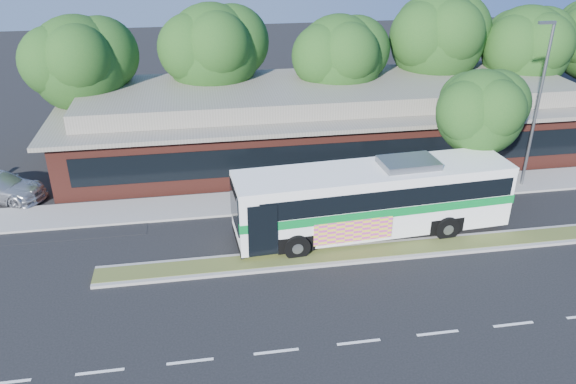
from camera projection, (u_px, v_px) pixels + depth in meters
name	position (u px, v px, depth m)	size (l,w,h in m)	color
ground	(393.00, 259.00, 25.03)	(120.00, 120.00, 0.00)	black
median_strip	(389.00, 250.00, 25.53)	(26.00, 1.10, 0.15)	#4F5C27
sidewalk	(355.00, 194.00, 30.66)	(44.00, 2.60, 0.12)	gray
parking_lot	(25.00, 190.00, 31.24)	(14.00, 12.00, 0.01)	black
plaza_building	(329.00, 119.00, 35.56)	(33.20, 11.20, 4.45)	#4F1F18
lamp_post	(537.00, 102.00, 29.54)	(0.93, 0.18, 9.07)	slate
tree_bg_a	(86.00, 61.00, 33.67)	(6.47, 5.80, 8.63)	black
tree_bg_b	(219.00, 48.00, 35.60)	(6.69, 6.00, 9.00)	black
tree_bg_c	(344.00, 56.00, 36.11)	(6.24, 5.60, 8.26)	black
tree_bg_d	(443.00, 36.00, 37.66)	(6.91, 6.20, 9.37)	black
tree_bg_e	(531.00, 47.00, 37.94)	(6.47, 5.80, 8.50)	black
transit_bus	(374.00, 195.00, 26.20)	(13.22, 3.69, 3.67)	white
sidewalk_tree	(485.00, 110.00, 28.56)	(4.91, 4.40, 6.96)	black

